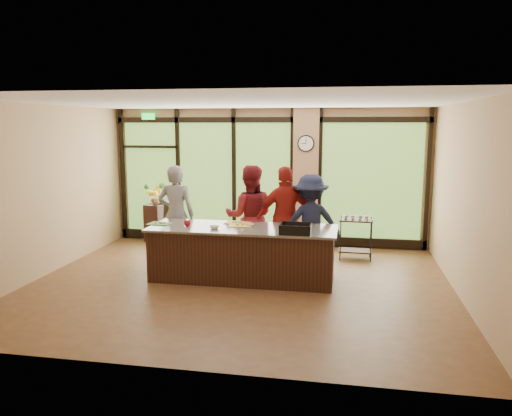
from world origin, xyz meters
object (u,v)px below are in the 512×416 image
at_px(cook_right, 310,223).
at_px(roasting_pan, 296,231).
at_px(cook_left, 176,215).
at_px(flower_stand, 157,223).
at_px(island_base, 243,254).
at_px(bar_cart, 356,233).

height_order(cook_right, roasting_pan, cook_right).
bearing_deg(cook_left, cook_right, 175.82).
xyz_separation_m(cook_left, cook_right, (2.55, -0.03, -0.07)).
distance_m(cook_right, flower_stand, 4.04).
xyz_separation_m(cook_right, roasting_pan, (-0.16, -1.05, 0.08)).
relative_size(island_base, cook_right, 1.75).
xyz_separation_m(island_base, flower_stand, (-2.52, 2.45, -0.01)).
bearing_deg(island_base, bar_cart, 41.14).
bearing_deg(roasting_pan, cook_right, 81.62).
relative_size(cook_left, cook_right, 1.07).
distance_m(cook_left, roasting_pan, 2.63).
distance_m(island_base, roasting_pan, 1.13).
distance_m(cook_right, roasting_pan, 1.07).
bearing_deg(cook_right, island_base, 18.66).
bearing_deg(bar_cart, roasting_pan, -113.97).
xyz_separation_m(roasting_pan, bar_cart, (1.00, 2.02, -0.43)).
relative_size(island_base, cook_left, 1.63).
bearing_deg(flower_stand, cook_left, -39.02).
relative_size(island_base, roasting_pan, 6.23).
distance_m(roasting_pan, flower_stand, 4.48).
bearing_deg(flower_stand, cook_right, -6.88).
xyz_separation_m(cook_right, flower_stand, (-3.63, 1.73, -0.46)).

